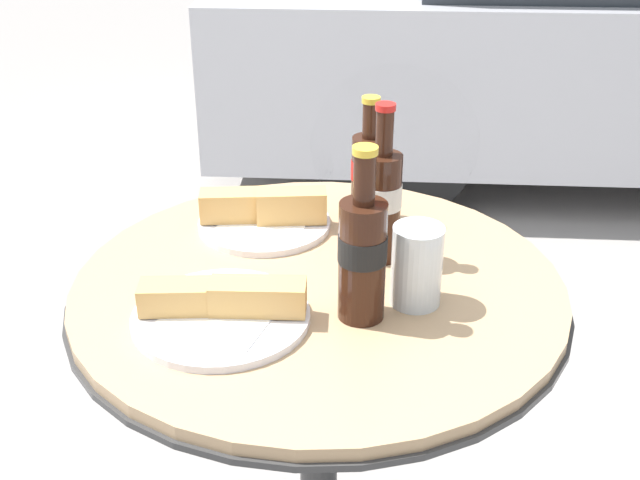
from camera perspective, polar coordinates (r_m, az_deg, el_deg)
bistro_table at (r=1.34m, az=-0.11°, el=-8.87°), size 0.78×0.78×0.78m
cola_bottle_left at (r=1.12m, az=3.03°, el=-0.94°), size 0.07×0.07×0.26m
cola_bottle_right at (r=1.41m, az=3.50°, el=4.77°), size 0.06×0.06×0.23m
cola_bottle_center at (r=1.27m, az=4.43°, el=2.84°), size 0.06×0.06×0.26m
drinking_glass at (r=1.18m, az=6.88°, el=-2.05°), size 0.08×0.08×0.12m
lunch_plate_near at (r=1.16m, az=-6.96°, el=-4.85°), size 0.26×0.26×0.06m
lunch_plate_far at (r=1.41m, az=-4.00°, el=1.77°), size 0.23×0.23×0.07m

